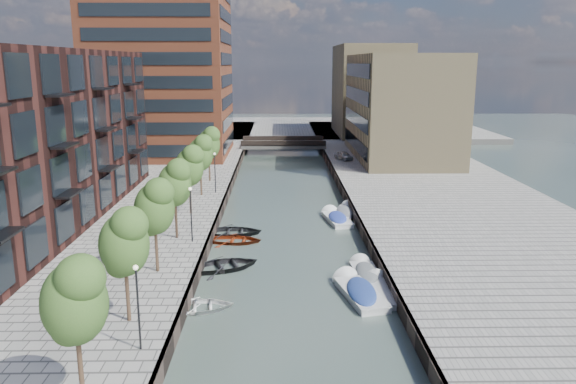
{
  "coord_description": "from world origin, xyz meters",
  "views": [
    {
      "loc": [
        -0.79,
        -15.79,
        13.96
      ],
      "look_at": [
        0.0,
        29.34,
        3.5
      ],
      "focal_mm": 35.0,
      "sensor_mm": 36.0,
      "label": 1
    }
  ],
  "objects_px": {
    "motorboat_3": "(336,218)",
    "motorboat_2": "(379,291)",
    "sloop_1": "(225,269)",
    "motorboat_0": "(358,292)",
    "bridge": "(283,144)",
    "tree_0": "(74,298)",
    "tree_6": "(209,142)",
    "tree_2": "(154,205)",
    "sloop_3": "(199,310)",
    "tree_5": "(200,152)",
    "sloop_4": "(232,235)",
    "tree_4": "(189,165)",
    "tree_3": "(174,182)",
    "motorboat_4": "(346,212)",
    "tree_1": "(124,240)",
    "car": "(344,156)",
    "sloop_2": "(235,243)",
    "motorboat_1": "(366,273)"
  },
  "relations": [
    {
      "from": "tree_0",
      "to": "tree_4",
      "type": "height_order",
      "value": "same"
    },
    {
      "from": "sloop_4",
      "to": "motorboat_2",
      "type": "bearing_deg",
      "value": -141.77
    },
    {
      "from": "tree_6",
      "to": "tree_3",
      "type": "bearing_deg",
      "value": -90.0
    },
    {
      "from": "tree_2",
      "to": "sloop_3",
      "type": "distance_m",
      "value": 7.15
    },
    {
      "from": "tree_5",
      "to": "motorboat_1",
      "type": "height_order",
      "value": "tree_5"
    },
    {
      "from": "motorboat_2",
      "to": "motorboat_4",
      "type": "height_order",
      "value": "motorboat_4"
    },
    {
      "from": "sloop_4",
      "to": "car",
      "type": "xyz_separation_m",
      "value": [
        12.78,
        30.74,
        1.59
      ]
    },
    {
      "from": "bridge",
      "to": "motorboat_3",
      "type": "relative_size",
      "value": 2.49
    },
    {
      "from": "car",
      "to": "motorboat_0",
      "type": "bearing_deg",
      "value": -118.08
    },
    {
      "from": "tree_2",
      "to": "car",
      "type": "bearing_deg",
      "value": 68.18
    },
    {
      "from": "tree_5",
      "to": "car",
      "type": "xyz_separation_m",
      "value": [
        16.6,
        20.46,
        -3.72
      ]
    },
    {
      "from": "bridge",
      "to": "tree_5",
      "type": "height_order",
      "value": "tree_5"
    },
    {
      "from": "motorboat_1",
      "to": "motorboat_2",
      "type": "distance_m",
      "value": 2.87
    },
    {
      "from": "motorboat_0",
      "to": "motorboat_2",
      "type": "height_order",
      "value": "motorboat_0"
    },
    {
      "from": "sloop_3",
      "to": "motorboat_2",
      "type": "distance_m",
      "value": 11.1
    },
    {
      "from": "motorboat_0",
      "to": "motorboat_3",
      "type": "bearing_deg",
      "value": 88.93
    },
    {
      "from": "tree_1",
      "to": "sloop_3",
      "type": "bearing_deg",
      "value": 47.27
    },
    {
      "from": "motorboat_2",
      "to": "tree_0",
      "type": "bearing_deg",
      "value": -137.67
    },
    {
      "from": "motorboat_2",
      "to": "sloop_2",
      "type": "bearing_deg",
      "value": 133.95
    },
    {
      "from": "bridge",
      "to": "sloop_2",
      "type": "bearing_deg",
      "value": -95.33
    },
    {
      "from": "tree_1",
      "to": "motorboat_0",
      "type": "xyz_separation_m",
      "value": [
        12.59,
        5.26,
        -5.09
      ]
    },
    {
      "from": "bridge",
      "to": "motorboat_2",
      "type": "relative_size",
      "value": 2.77
    },
    {
      "from": "tree_6",
      "to": "tree_0",
      "type": "bearing_deg",
      "value": -90.0
    },
    {
      "from": "tree_5",
      "to": "tree_4",
      "type": "bearing_deg",
      "value": -90.0
    },
    {
      "from": "tree_2",
      "to": "car",
      "type": "relative_size",
      "value": 1.72
    },
    {
      "from": "tree_0",
      "to": "motorboat_4",
      "type": "relative_size",
      "value": 1.15
    },
    {
      "from": "sloop_2",
      "to": "motorboat_1",
      "type": "xyz_separation_m",
      "value": [
        9.27,
        -7.19,
        0.19
      ]
    },
    {
      "from": "tree_0",
      "to": "car",
      "type": "xyz_separation_m",
      "value": [
        16.6,
        55.46,
        -3.72
      ]
    },
    {
      "from": "tree_3",
      "to": "motorboat_4",
      "type": "xyz_separation_m",
      "value": [
        14.03,
        10.06,
        -5.11
      ]
    },
    {
      "from": "tree_3",
      "to": "sloop_1",
      "type": "xyz_separation_m",
      "value": [
        3.96,
        -4.12,
        -5.31
      ]
    },
    {
      "from": "sloop_3",
      "to": "motorboat_2",
      "type": "xyz_separation_m",
      "value": [
        10.85,
        2.35,
        0.09
      ]
    },
    {
      "from": "tree_5",
      "to": "sloop_3",
      "type": "bearing_deg",
      "value": -82.83
    },
    {
      "from": "tree_5",
      "to": "sloop_4",
      "type": "distance_m",
      "value": 12.18
    },
    {
      "from": "motorboat_2",
      "to": "motorboat_3",
      "type": "relative_size",
      "value": 0.9
    },
    {
      "from": "motorboat_2",
      "to": "motorboat_3",
      "type": "distance_m",
      "value": 16.24
    },
    {
      "from": "sloop_1",
      "to": "sloop_4",
      "type": "xyz_separation_m",
      "value": [
        -0.14,
        7.84,
        0.0
      ]
    },
    {
      "from": "tree_3",
      "to": "sloop_4",
      "type": "relative_size",
      "value": 1.19
    },
    {
      "from": "motorboat_3",
      "to": "motorboat_2",
      "type": "bearing_deg",
      "value": -86.31
    },
    {
      "from": "bridge",
      "to": "tree_4",
      "type": "xyz_separation_m",
      "value": [
        -8.5,
        -40.0,
        3.92
      ]
    },
    {
      "from": "tree_1",
      "to": "motorboat_2",
      "type": "bearing_deg",
      "value": 22.24
    },
    {
      "from": "sloop_1",
      "to": "tree_0",
      "type": "bearing_deg",
      "value": 145.59
    },
    {
      "from": "tree_0",
      "to": "sloop_3",
      "type": "distance_m",
      "value": 12.04
    },
    {
      "from": "bridge",
      "to": "motorboat_2",
      "type": "distance_m",
      "value": 55.58
    },
    {
      "from": "sloop_1",
      "to": "motorboat_0",
      "type": "xyz_separation_m",
      "value": [
        8.63,
        -4.62,
        0.22
      ]
    },
    {
      "from": "tree_1",
      "to": "tree_5",
      "type": "distance_m",
      "value": 28.0
    },
    {
      "from": "tree_5",
      "to": "sloop_4",
      "type": "bearing_deg",
      "value": -69.59
    },
    {
      "from": "motorboat_0",
      "to": "car",
      "type": "distance_m",
      "value": 43.41
    },
    {
      "from": "tree_2",
      "to": "tree_3",
      "type": "relative_size",
      "value": 1.0
    },
    {
      "from": "motorboat_1",
      "to": "tree_0",
      "type": "bearing_deg",
      "value": -131.07
    },
    {
      "from": "sloop_3",
      "to": "tree_4",
      "type": "bearing_deg",
      "value": 1.9
    }
  ]
}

